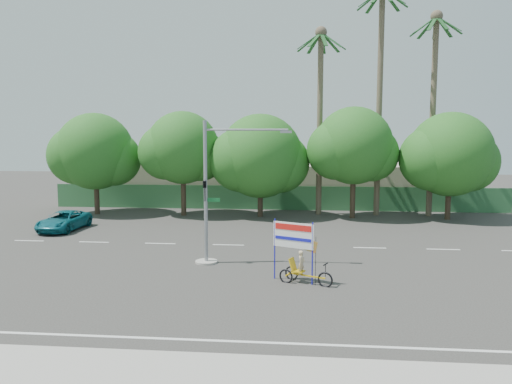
{
  "coord_description": "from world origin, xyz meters",
  "views": [
    {
      "loc": [
        2.18,
        -19.8,
        6.4
      ],
      "look_at": [
        -0.08,
        4.52,
        3.5
      ],
      "focal_mm": 35.0,
      "sensor_mm": 36.0,
      "label": 1
    }
  ],
  "objects": [
    {
      "name": "trike_billboard",
      "position": [
        2.07,
        1.12,
        1.1
      ],
      "size": [
        2.55,
        1.33,
        2.73
      ],
      "rotation": [
        0.0,
        0.0,
        -0.43
      ],
      "color": "black",
      "rests_on": "ground"
    },
    {
      "name": "tree_far_left",
      "position": [
        -14.05,
        18.0,
        4.76
      ],
      "size": [
        7.14,
        6.0,
        7.96
      ],
      "color": "#473828",
      "rests_on": "ground"
    },
    {
      "name": "palm_short",
      "position": [
        3.5,
        19.5,
        8.86
      ],
      "size": [
        3.73,
        3.79,
        14.45
      ],
      "color": "#70604C",
      "rests_on": "ground"
    },
    {
      "name": "building_right",
      "position": [
        8.0,
        26.0,
        1.8
      ],
      "size": [
        14.0,
        8.0,
        3.6
      ],
      "primitive_type": "cube",
      "color": "#BDAD96",
      "rests_on": "ground"
    },
    {
      "name": "pickup_truck",
      "position": [
        -13.48,
        11.35,
        0.63
      ],
      "size": [
        2.33,
        4.62,
        1.25
      ],
      "primitive_type": "imported",
      "rotation": [
        0.0,
        0.0,
        -0.06
      ],
      "color": "#0F616E",
      "rests_on": "ground"
    },
    {
      "name": "ground",
      "position": [
        0.0,
        0.0,
        0.0
      ],
      "size": [
        120.0,
        120.0,
        0.0
      ],
      "primitive_type": "plane",
      "color": "#33302D",
      "rests_on": "ground"
    },
    {
      "name": "palm_mid",
      "position": [
        12.0,
        19.5,
        9.4
      ],
      "size": [
        3.73,
        3.79,
        15.45
      ],
      "color": "#70604C",
      "rests_on": "ground"
    },
    {
      "name": "traffic_signal",
      "position": [
        -2.2,
        3.98,
        2.92
      ],
      "size": [
        4.72,
        1.1,
        7.0
      ],
      "color": "gray",
      "rests_on": "ground"
    },
    {
      "name": "building_left",
      "position": [
        -10.0,
        26.0,
        2.0
      ],
      "size": [
        12.0,
        8.0,
        4.0
      ],
      "primitive_type": "cube",
      "color": "#BDAD96",
      "rests_on": "ground"
    },
    {
      "name": "tree_left",
      "position": [
        -7.05,
        18.0,
        5.06
      ],
      "size": [
        6.66,
        5.6,
        8.07
      ],
      "color": "#473828",
      "rests_on": "ground"
    },
    {
      "name": "fence",
      "position": [
        0.0,
        21.5,
        1.0
      ],
      "size": [
        38.0,
        0.08,
        2.0
      ],
      "primitive_type": "cube",
      "color": "#336B3D",
      "rests_on": "ground"
    },
    {
      "name": "palm_tall",
      "position": [
        8.0,
        19.5,
        10.46
      ],
      "size": [
        3.73,
        3.79,
        17.45
      ],
      "color": "#70604C",
      "rests_on": "ground"
    },
    {
      "name": "tree_right",
      "position": [
        5.95,
        18.0,
        5.24
      ],
      "size": [
        6.9,
        5.8,
        8.36
      ],
      "color": "#473828",
      "rests_on": "ground"
    },
    {
      "name": "tree_center",
      "position": [
        -1.05,
        18.0,
        4.47
      ],
      "size": [
        7.62,
        6.4,
        7.85
      ],
      "color": "#473828",
      "rests_on": "ground"
    },
    {
      "name": "tree_far_right",
      "position": [
        12.95,
        18.0,
        4.64
      ],
      "size": [
        7.38,
        6.2,
        7.94
      ],
      "color": "#473828",
      "rests_on": "ground"
    },
    {
      "name": "sidewalk_near",
      "position": [
        0.0,
        -7.5,
        0.06
      ],
      "size": [
        50.0,
        2.4,
        0.12
      ],
      "primitive_type": "cube",
      "color": "gray",
      "rests_on": "ground"
    }
  ]
}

